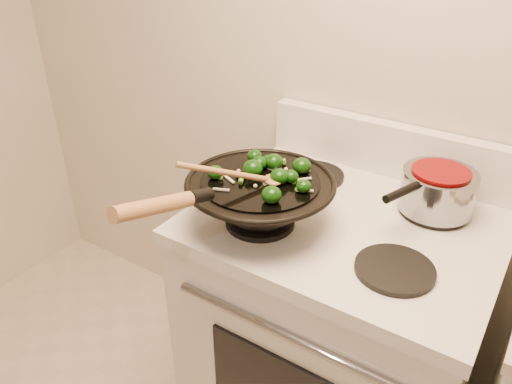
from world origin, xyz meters
The scene contains 5 objects.
stove centered at (-0.05, 1.17, 0.47)m, with size 0.78×0.67×1.08m.
wok centered at (-0.23, 1.02, 1.00)m, with size 0.38×0.62×0.24m.
stirfry centered at (-0.22, 1.05, 1.06)m, with size 0.26×0.24×0.04m.
wooden_spoon centered at (-0.24, 0.97, 1.08)m, with size 0.19×0.21×0.09m.
saucepan centered at (0.12, 1.32, 0.99)m, with size 0.19×0.30×0.11m.
Camera 1 is at (0.35, 0.11, 1.64)m, focal length 35.00 mm.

